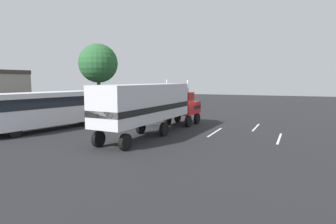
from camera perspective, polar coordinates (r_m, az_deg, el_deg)
The scene contains 8 objects.
ground_plane at distance 27.85m, azimuth 3.46°, elevation -2.78°, with size 120.00×120.00×0.00m, color #232326.
lane_stripe_near at distance 24.68m, azimuth 9.48°, elevation -4.05°, with size 4.40×0.16×0.01m, color silver.
lane_stripe_mid at distance 28.08m, azimuth 17.34°, elevation -2.98°, with size 4.40×0.16×0.01m, color silver.
lane_stripe_far at distance 23.43m, azimuth 21.57°, elevation -4.99°, with size 4.40×0.16×0.01m, color silver.
semi_truck at distance 23.01m, azimuth -3.13°, elevation 1.60°, with size 14.34×3.94×4.50m.
person_bystander at distance 26.70m, azimuth -5.15°, elevation -1.26°, with size 0.42×0.48×1.63m.
parked_bus at distance 27.61m, azimuth -22.83°, elevation 0.96°, with size 11.29×5.09×3.40m.
tree_left at distance 38.75m, azimuth -13.93°, elevation 9.49°, with size 5.11×5.11×9.21m.
Camera 1 is at (-26.12, -8.55, 4.50)m, focal length 30.17 mm.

